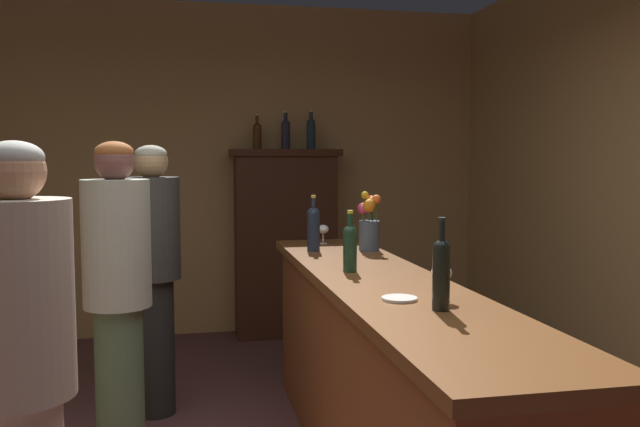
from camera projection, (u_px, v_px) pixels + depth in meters
wall_back at (212, 170)px, 5.86m from camera, size 4.93×0.12×2.89m
bar_counter at (381, 382)px, 3.11m from camera, size 0.58×3.04×0.99m
display_cabinet at (285, 239)px, 5.76m from camera, size 0.94×0.36×1.63m
wine_bottle_malbec at (441, 270)px, 2.42m from camera, size 0.06×0.06×0.34m
wine_bottle_rose at (313, 227)px, 3.98m from camera, size 0.08×0.08×0.34m
wine_bottle_pinot at (350, 245)px, 3.25m from camera, size 0.07×0.07×0.30m
wine_glass_front at (442, 274)px, 2.58m from camera, size 0.08×0.08×0.14m
wine_glass_mid at (323, 230)px, 4.34m from camera, size 0.07×0.07×0.12m
flower_arrangement at (369, 224)px, 4.00m from camera, size 0.13×0.17×0.36m
cheese_plate at (399, 299)px, 2.60m from camera, size 0.14×0.14×0.01m
display_bottle_left at (257, 134)px, 5.64m from camera, size 0.07×0.07×0.30m
display_bottle_midleft at (286, 132)px, 5.69m from camera, size 0.08×0.08×0.33m
display_bottle_center at (311, 132)px, 5.73m from camera, size 0.08×0.08×0.34m
patron_by_cabinet at (118, 292)px, 3.19m from camera, size 0.32×0.32×1.63m
patron_in_navy at (22, 370)px, 2.08m from camera, size 0.33×0.33×1.60m
patron_tall at (153, 266)px, 3.96m from camera, size 0.33×0.33×1.63m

